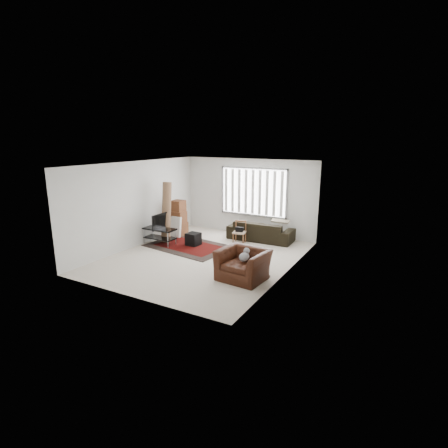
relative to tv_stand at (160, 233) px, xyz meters
The scene contains 11 objects.
room 2.41m from the tv_stand, ahead, with size 6.00×6.02×2.71m.
persian_rug 1.08m from the tv_stand, 13.81° to the left, with size 2.82×2.08×0.02m.
tv_stand is the anchor object (origin of this frame).
tv 0.40m from the tv_stand, ahead, with size 0.88×0.11×0.50m, color black.
subwoofer 1.13m from the tv_stand, 21.43° to the left, with size 0.40×0.40×0.40m, color black.
moving_boxes 1.23m from the tv_stand, 95.59° to the left, with size 0.52×0.48×1.26m.
white_flatpack 0.97m from the tv_stand, 97.84° to the left, with size 0.58×0.08×0.73m, color silver.
rolled_rug 0.73m from the tv_stand, 90.32° to the left, with size 0.30×0.30×1.98m, color brown.
sofa 3.38m from the tv_stand, 37.56° to the left, with size 2.21×0.96×0.85m, color black.
side_chair 2.62m from the tv_stand, 32.03° to the left, with size 0.47×0.47×0.74m.
armchair 3.88m from the tv_stand, 19.44° to the right, with size 1.24×1.10×0.85m.
Camera 1 is at (5.22, -8.18, 3.38)m, focal length 28.00 mm.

